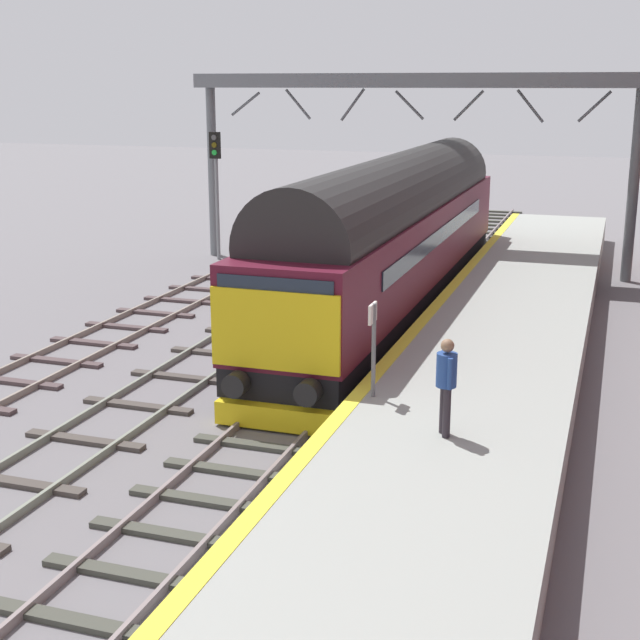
{
  "coord_description": "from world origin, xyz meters",
  "views": [
    {
      "loc": [
        6.1,
        -18.68,
        6.62
      ],
      "look_at": [
        0.2,
        -1.04,
        1.71
      ],
      "focal_mm": 50.38,
      "sensor_mm": 36.0,
      "label": 1
    }
  ],
  "objects_px": {
    "platform_number_sign": "(373,335)",
    "diesel_locomotive": "(395,231)",
    "signal_post_far": "(216,179)",
    "waiting_passenger": "(446,378)"
  },
  "relations": [
    {
      "from": "diesel_locomotive",
      "to": "signal_post_far",
      "type": "height_order",
      "value": "signal_post_far"
    },
    {
      "from": "signal_post_far",
      "to": "diesel_locomotive",
      "type": "bearing_deg",
      "value": -36.31
    },
    {
      "from": "signal_post_far",
      "to": "platform_number_sign",
      "type": "relative_size",
      "value": 2.76
    },
    {
      "from": "signal_post_far",
      "to": "platform_number_sign",
      "type": "xyz_separation_m",
      "value": [
        10.59,
        -16.13,
        -0.92
      ]
    },
    {
      "from": "platform_number_sign",
      "to": "diesel_locomotive",
      "type": "bearing_deg",
      "value": 101.63
    },
    {
      "from": "signal_post_far",
      "to": "waiting_passenger",
      "type": "relative_size",
      "value": 2.97
    },
    {
      "from": "signal_post_far",
      "to": "waiting_passenger",
      "type": "bearing_deg",
      "value": -55.21
    },
    {
      "from": "signal_post_far",
      "to": "platform_number_sign",
      "type": "distance_m",
      "value": 19.32
    },
    {
      "from": "signal_post_far",
      "to": "waiting_passenger",
      "type": "xyz_separation_m",
      "value": [
        12.22,
        -17.59,
        -1.12
      ]
    },
    {
      "from": "diesel_locomotive",
      "to": "platform_number_sign",
      "type": "xyz_separation_m",
      "value": [
        2.02,
        -9.84,
        -0.3
      ]
    }
  ]
}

